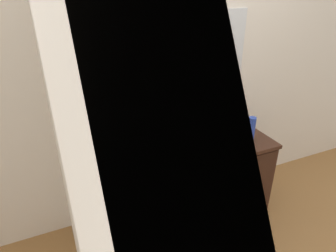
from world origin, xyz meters
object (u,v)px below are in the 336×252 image
(book_stack_keyboard_riser, at_px, (170,144))
(computer_mouse, at_px, (202,138))
(laptop, at_px, (169,110))
(desk, at_px, (220,173))
(keyboard, at_px, (170,134))
(mug, at_px, (113,151))
(book_stack_side, at_px, (212,127))
(book_stack_tall, at_px, (172,131))
(water_bottle, at_px, (251,130))

(book_stack_keyboard_riser, distance_m, computer_mouse, 0.32)
(laptop, bearing_deg, computer_mouse, -33.96)
(desk, xyz_separation_m, laptop, (-0.39, 0.19, 0.59))
(keyboard, distance_m, computer_mouse, 0.34)
(laptop, bearing_deg, book_stack_keyboard_riser, -112.69)
(mug, bearing_deg, book_stack_side, 0.41)
(book_stack_tall, xyz_separation_m, laptop, (0.00, 0.06, 0.15))
(book_stack_tall, distance_m, book_stack_keyboard_riser, 0.18)
(laptop, height_order, mug, laptop)
(book_stack_tall, distance_m, mug, 0.49)
(water_bottle, bearing_deg, computer_mouse, 153.58)
(book_stack_keyboard_riser, distance_m, book_stack_side, 0.45)
(book_stack_keyboard_riser, height_order, book_stack_side, book_stack_keyboard_riser)
(book_stack_tall, xyz_separation_m, water_bottle, (0.56, -0.26, 0.01))
(book_stack_side, bearing_deg, book_stack_tall, 174.75)
(laptop, bearing_deg, book_stack_tall, -90.78)
(book_stack_side, relative_size, computer_mouse, 2.26)
(desk, bearing_deg, computer_mouse, 165.81)
(book_stack_side, distance_m, computer_mouse, 0.14)
(desk, xyz_separation_m, book_stack_keyboard_riser, (-0.48, -0.02, 0.42))
(book_stack_side, bearing_deg, book_stack_keyboard_riser, -164.44)
(laptop, distance_m, computer_mouse, 0.35)
(desk, bearing_deg, mug, 173.95)
(book_stack_tall, bearing_deg, computer_mouse, -21.61)
(keyboard, bearing_deg, computer_mouse, 8.51)
(book_stack_side, bearing_deg, mug, -179.59)
(book_stack_side, distance_m, mug, 0.84)
(desk, distance_m, book_stack_tall, 0.60)
(desk, height_order, computer_mouse, computer_mouse)
(desk, distance_m, mug, 0.97)
(book_stack_tall, bearing_deg, book_stack_keyboard_riser, -120.09)
(computer_mouse, relative_size, mug, 0.93)
(book_stack_keyboard_riser, distance_m, water_bottle, 0.66)
(book_stack_tall, relative_size, laptop, 0.68)
(desk, relative_size, computer_mouse, 14.13)
(computer_mouse, bearing_deg, keyboard, -168.85)
(book_stack_tall, relative_size, water_bottle, 1.05)
(book_stack_tall, xyz_separation_m, book_stack_side, (0.35, -0.03, -0.03))
(book_stack_keyboard_riser, xyz_separation_m, water_bottle, (0.65, -0.10, 0.03))
(book_stack_tall, relative_size, keyboard, 0.52)
(desk, relative_size, book_stack_keyboard_riser, 5.95)
(book_stack_side, xyz_separation_m, mug, (-0.84, -0.01, -0.02))
(mug, bearing_deg, keyboard, -15.50)
(laptop, relative_size, computer_mouse, 3.10)
(book_stack_keyboard_riser, relative_size, book_stack_side, 1.05)
(book_stack_side, bearing_deg, laptop, 164.96)
(book_stack_tall, relative_size, computer_mouse, 2.10)
(mug, bearing_deg, water_bottle, -11.76)
(laptop, bearing_deg, water_bottle, -29.54)
(keyboard, distance_m, mug, 0.43)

